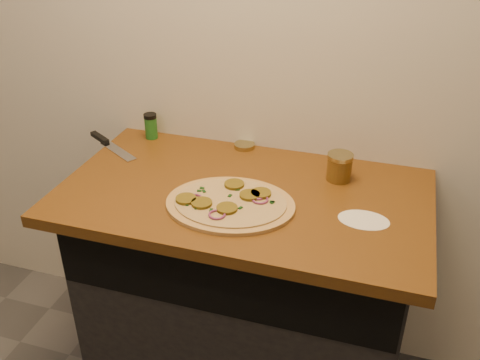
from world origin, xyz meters
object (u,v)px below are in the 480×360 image
(spice_shaker, at_px, (151,126))
(salsa_jar, at_px, (339,167))
(chefs_knife, at_px, (108,144))
(pizza, at_px, (230,203))

(spice_shaker, bearing_deg, salsa_jar, -8.48)
(spice_shaker, bearing_deg, chefs_knife, -140.16)
(pizza, relative_size, chefs_knife, 1.62)
(chefs_knife, relative_size, salsa_jar, 2.85)
(pizza, relative_size, salsa_jar, 4.61)
(chefs_knife, bearing_deg, spice_shaker, 39.84)
(salsa_jar, relative_size, spice_shaker, 0.95)
(salsa_jar, height_order, spice_shaker, spice_shaker)
(pizza, xyz_separation_m, salsa_jar, (0.30, 0.27, 0.04))
(salsa_jar, bearing_deg, pizza, -137.84)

